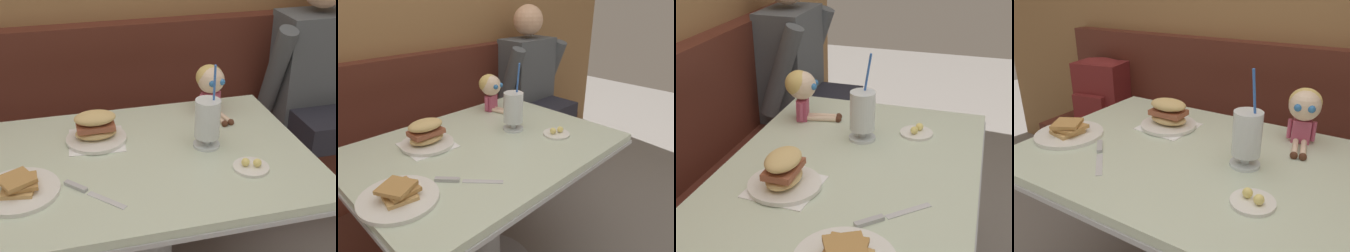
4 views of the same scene
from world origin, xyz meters
The scene contains 9 objects.
booth_bench centered at (0.00, 0.81, 0.33)m, with size 2.60×0.48×1.00m.
diner_table centered at (0.00, 0.18, 0.54)m, with size 1.11×0.81×0.74m.
toast_plate centered at (-0.44, 0.07, 0.76)m, with size 0.25×0.25×0.06m.
milkshake_glass centered at (0.21, 0.20, 0.84)m, with size 0.10×0.10×0.32m.
sandwich_plate centered at (-0.17, 0.34, 0.79)m, with size 0.22×0.22×0.12m.
butter_saucer centered at (0.30, 0.02, 0.75)m, with size 0.12×0.12×0.04m.
butter_knife centered at (-0.25, 0.03, 0.74)m, with size 0.17×0.18×0.01m.
seated_doll centered at (0.31, 0.47, 0.87)m, with size 0.13×0.23×0.20m.
backpack centered at (-0.97, 0.78, 0.66)m, with size 0.33×0.29×0.41m.
Camera 4 is at (0.53, -0.71, 1.27)m, focal length 36.50 mm.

